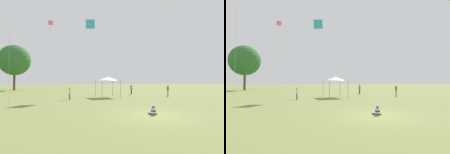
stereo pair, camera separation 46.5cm
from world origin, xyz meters
The scene contains 9 objects.
ground_plane centered at (0.00, 0.00, 0.00)m, with size 300.00×300.00×0.00m, color olive.
seated_toddler centered at (0.12, 0.17, 0.26)m, with size 0.48×0.55×0.62m.
person_standing_1 centered at (9.75, 17.87, 1.02)m, with size 0.42×0.42×1.71m.
person_standing_2 centered at (-2.70, 12.57, 0.92)m, with size 0.28×0.28×1.52m.
person_standing_5 centered at (12.24, 11.29, 1.02)m, with size 0.42×0.42×1.68m.
canopy_tent centered at (3.10, 13.87, 2.63)m, with size 3.23×3.23×2.97m.
kite_0 centered at (-4.02, 21.00, 11.35)m, with size 0.78×0.47×12.37m.
kite_1 centered at (1.65, 17.45, 11.37)m, with size 1.52×1.08×12.26m.
distant_tree_2 centered at (-10.28, 43.25, 7.93)m, with size 7.96×7.96×11.93m.
Camera 2 is at (-7.20, -9.38, 2.20)m, focal length 28.00 mm.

